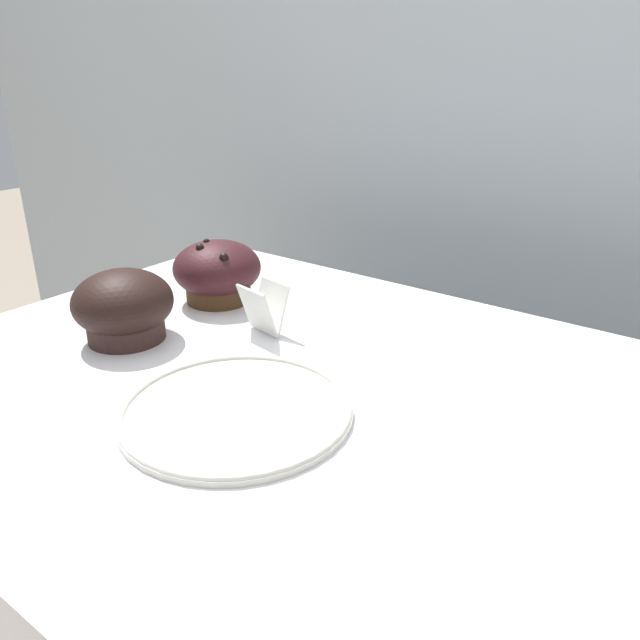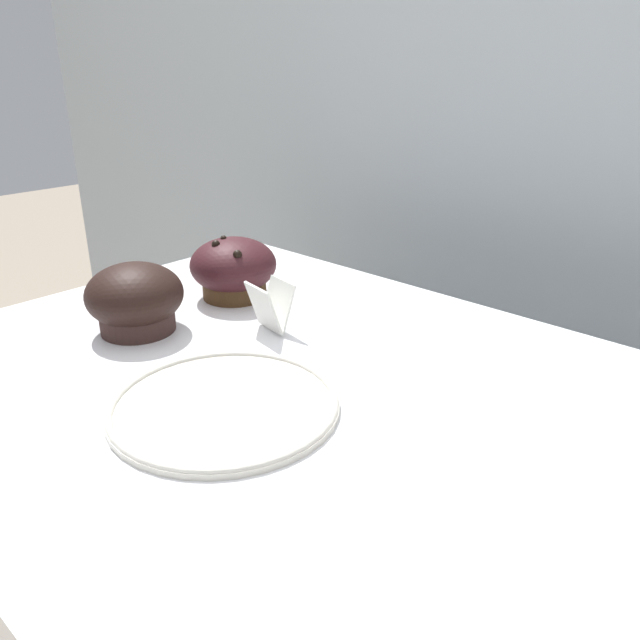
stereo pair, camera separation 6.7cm
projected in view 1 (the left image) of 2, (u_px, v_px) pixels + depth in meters
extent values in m
cube|color=#A8B2B7|center=(556.00, 282.00, 1.05)|extent=(3.20, 0.10, 1.80)
cylinder|color=#432C17|center=(218.00, 284.00, 0.84)|extent=(0.09, 0.09, 0.05)
ellipsoid|color=#351419|center=(217.00, 268.00, 0.83)|extent=(0.12, 0.12, 0.07)
sphere|color=black|center=(200.00, 248.00, 0.80)|extent=(0.01, 0.01, 0.01)
sphere|color=black|center=(224.00, 257.00, 0.78)|extent=(0.01, 0.01, 0.01)
sphere|color=black|center=(207.00, 242.00, 0.82)|extent=(0.01, 0.01, 0.01)
cylinder|color=#34211E|center=(125.00, 320.00, 0.72)|extent=(0.09, 0.09, 0.05)
ellipsoid|color=black|center=(123.00, 302.00, 0.71)|extent=(0.11, 0.11, 0.07)
cylinder|color=beige|center=(236.00, 411.00, 0.58)|extent=(0.22, 0.22, 0.01)
torus|color=beige|center=(236.00, 409.00, 0.57)|extent=(0.22, 0.22, 0.01)
cube|color=white|center=(270.00, 306.00, 0.74)|extent=(0.05, 0.03, 0.06)
cube|color=silver|center=(257.00, 311.00, 0.72)|extent=(0.05, 0.03, 0.06)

